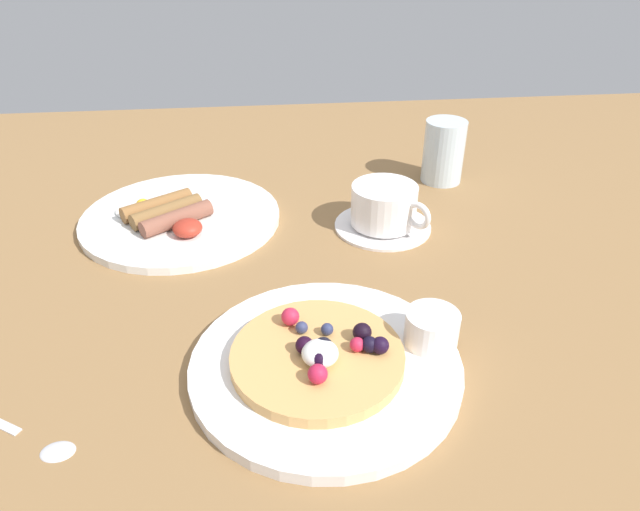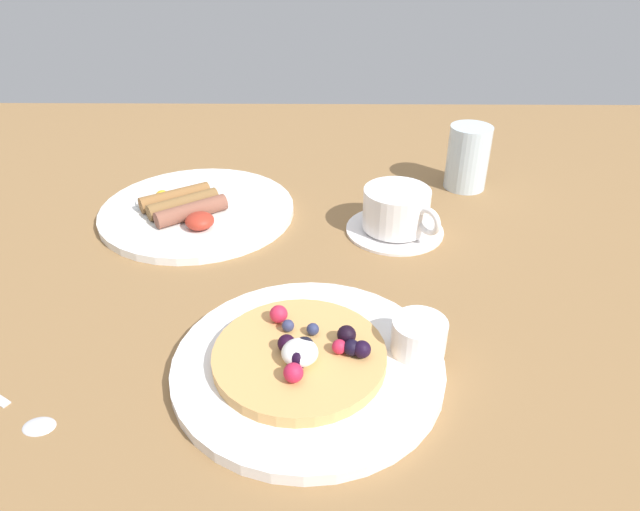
# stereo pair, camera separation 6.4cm
# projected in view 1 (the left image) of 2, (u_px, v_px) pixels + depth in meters

# --- Properties ---
(ground_plane) EXTENTS (1.72, 1.31, 0.03)m
(ground_plane) POSITION_uv_depth(u_px,v_px,m) (285.00, 283.00, 0.70)
(ground_plane) COLOR olive
(pancake_plate) EXTENTS (0.26, 0.26, 0.01)m
(pancake_plate) POSITION_uv_depth(u_px,v_px,m) (326.00, 365.00, 0.55)
(pancake_plate) COLOR white
(pancake_plate) RESTS_ON ground_plane
(pancake_with_berries) EXTENTS (0.16, 0.16, 0.03)m
(pancake_with_berries) POSITION_uv_depth(u_px,v_px,m) (319.00, 355.00, 0.54)
(pancake_with_berries) COLOR tan
(pancake_with_berries) RESTS_ON pancake_plate
(syrup_ramekin) EXTENTS (0.05, 0.05, 0.03)m
(syrup_ramekin) POSITION_uv_depth(u_px,v_px,m) (432.00, 328.00, 0.56)
(syrup_ramekin) COLOR white
(syrup_ramekin) RESTS_ON pancake_plate
(breakfast_plate) EXTENTS (0.27, 0.27, 0.01)m
(breakfast_plate) POSITION_uv_depth(u_px,v_px,m) (181.00, 218.00, 0.80)
(breakfast_plate) COLOR white
(breakfast_plate) RESTS_ON ground_plane
(fried_breakfast) EXTENTS (0.14, 0.13, 0.02)m
(fried_breakfast) POSITION_uv_depth(u_px,v_px,m) (165.00, 213.00, 0.78)
(fried_breakfast) COLOR brown
(fried_breakfast) RESTS_ON breakfast_plate
(coffee_saucer) EXTENTS (0.13, 0.13, 0.01)m
(coffee_saucer) POSITION_uv_depth(u_px,v_px,m) (383.00, 225.00, 0.79)
(coffee_saucer) COLOR white
(coffee_saucer) RESTS_ON ground_plane
(coffee_cup) EXTENTS (0.10, 0.10, 0.05)m
(coffee_cup) POSITION_uv_depth(u_px,v_px,m) (385.00, 204.00, 0.77)
(coffee_cup) COLOR white
(coffee_cup) RESTS_ON coffee_saucer
(teaspoon) EXTENTS (0.13, 0.08, 0.01)m
(teaspoon) POSITION_uv_depth(u_px,v_px,m) (28.00, 436.00, 0.48)
(teaspoon) COLOR silver
(teaspoon) RESTS_ON ground_plane
(water_glass) EXTENTS (0.06, 0.06, 0.10)m
(water_glass) POSITION_uv_depth(u_px,v_px,m) (444.00, 151.00, 0.89)
(water_glass) COLOR silver
(water_glass) RESTS_ON ground_plane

